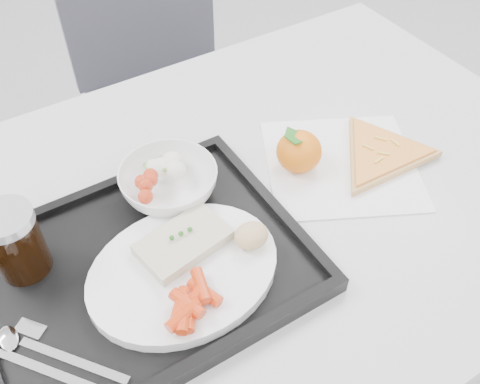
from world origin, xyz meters
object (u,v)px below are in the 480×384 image
at_px(table, 237,228).
at_px(pizza_slice, 381,153).
at_px(salad_bowl, 169,182).
at_px(chair, 163,71).
at_px(tangerine, 299,151).
at_px(cola_glass, 15,241).
at_px(tray, 143,269).
at_px(dinner_plate, 184,271).

height_order(table, pizza_slice, pizza_slice).
distance_m(table, salad_bowl, 0.15).
distance_m(chair, tangerine, 0.72).
relative_size(salad_bowl, cola_glass, 1.41).
height_order(chair, pizza_slice, chair).
distance_m(chair, salad_bowl, 0.73).
relative_size(table, cola_glass, 11.11).
height_order(table, chair, chair).
bearing_deg(cola_glass, pizza_slice, -8.02).
distance_m(chair, cola_glass, 0.87).
bearing_deg(tangerine, chair, 85.65).
bearing_deg(tray, tangerine, 11.00).
bearing_deg(cola_glass, dinner_plate, -35.58).
bearing_deg(dinner_plate, chair, 67.58).
distance_m(dinner_plate, salad_bowl, 0.16).
height_order(chair, salad_bowl, chair).
distance_m(salad_bowl, tangerine, 0.22).
relative_size(table, chair, 1.29).
height_order(table, tray, tray).
xyz_separation_m(table, dinner_plate, (-0.14, -0.09, 0.09)).
bearing_deg(tray, dinner_plate, -45.14).
xyz_separation_m(chair, tray, (-0.36, -0.73, 0.22)).
bearing_deg(chair, table, -104.73).
xyz_separation_m(chair, dinner_plate, (-0.32, -0.78, 0.24)).
bearing_deg(dinner_plate, tray, 134.86).
bearing_deg(pizza_slice, dinner_plate, -173.45).
bearing_deg(pizza_slice, salad_bowl, 163.57).
xyz_separation_m(salad_bowl, pizza_slice, (0.35, -0.10, -0.03)).
bearing_deg(tangerine, table, -173.88).
height_order(salad_bowl, pizza_slice, salad_bowl).
height_order(table, cola_glass, cola_glass).
bearing_deg(tangerine, tray, -169.00).
xyz_separation_m(dinner_plate, cola_glass, (-0.18, 0.13, 0.05)).
height_order(dinner_plate, salad_bowl, salad_bowl).
xyz_separation_m(cola_glass, tangerine, (0.45, -0.03, -0.04)).
bearing_deg(cola_glass, salad_bowl, 5.13).
relative_size(table, tray, 2.67).
relative_size(dinner_plate, pizza_slice, 0.88).
relative_size(tangerine, pizza_slice, 0.31).
xyz_separation_m(chair, salad_bowl, (-0.27, -0.63, 0.25)).
bearing_deg(table, salad_bowl, 145.14).
bearing_deg(tray, table, 14.36).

